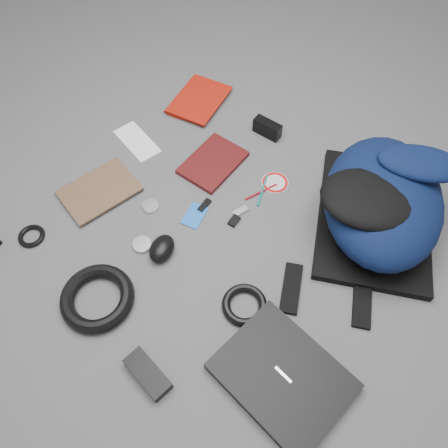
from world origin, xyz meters
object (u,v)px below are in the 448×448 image
Objects in this scene: comic_book at (87,175)px; compact_camera at (267,128)px; dvd_case at (213,163)px; laptop at (283,376)px; power_brick at (148,374)px; textbook_red at (179,93)px; backpack at (383,200)px; mouse at (162,249)px.

comic_book is 0.65m from compact_camera.
dvd_case is (0.32, 0.29, -0.00)m from comic_book.
comic_book is at bearing 178.12° from laptop.
power_brick is at bearing -75.88° from compact_camera.
power_brick reaches higher than comic_book.
textbook_red is 1.06× the size of dvd_case.
backpack is at bearing -14.94° from textbook_red.
power_brick is (-0.27, -0.77, -0.09)m from backpack.
compact_camera is at bearing 73.27° from dvd_case.
backpack is at bearing 81.84° from power_brick.
compact_camera is 0.59m from mouse.
mouse is (-0.47, -0.47, -0.09)m from backpack.
backpack reaches higher than comic_book.
compact_camera is 0.76× the size of power_brick.
textbook_red is at bearing 152.08° from laptop.
backpack is 2.30× the size of textbook_red.
power_brick is (0.20, -0.89, -0.01)m from compact_camera.
textbook_red is 0.98× the size of comic_book.
laptop and power_brick have the same top height.
mouse is (0.39, -0.08, 0.02)m from comic_book.
dvd_case is at bearing -41.71° from textbook_red.
laptop is 0.73m from dvd_case.
comic_book is 2.44× the size of mouse.
laptop is at bearing -53.95° from compact_camera.
backpack reaches higher than compact_camera.
power_brick is (0.27, -0.67, 0.01)m from dvd_case.
compact_camera is at bearing 69.03° from comic_book.
comic_book is at bearing 158.53° from power_brick.
laptop reaches higher than textbook_red.
backpack is 0.86m from textbook_red.
comic_book is at bearing -135.71° from dvd_case.
mouse is at bearing 134.66° from power_brick.
mouse is (-0.48, 0.11, 0.01)m from laptop.
dvd_case is 1.63× the size of power_brick.
backpack reaches higher than power_brick.
laptop is (0.01, -0.58, -0.09)m from backpack.
comic_book is (-0.86, -0.39, -0.10)m from backpack.
compact_camera is (0.39, 0.51, 0.02)m from comic_book.
laptop is at bearing 45.18° from power_brick.
textbook_red is 2.27× the size of compact_camera.
textbook_red is 2.40× the size of mouse.
mouse is 0.72× the size of power_brick.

